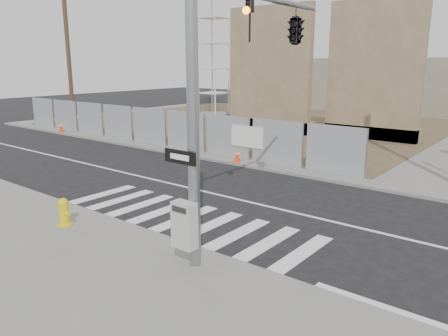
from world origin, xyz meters
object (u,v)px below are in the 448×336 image
Objects in this scene: traffic_cone_b at (178,140)px; traffic_cone_a at (61,127)px; crane_tower at (213,6)px; signal_pole at (266,55)px; traffic_cone_d at (237,155)px; fire_hydrant at (64,212)px; traffic_cone_c at (196,147)px.

traffic_cone_a is at bearing -172.65° from traffic_cone_b.
traffic_cone_a is at bearing -101.24° from crane_tower.
signal_pole reaches higher than traffic_cone_d.
fire_hydrant reaches higher than traffic_cone_c.
signal_pole is 7.01m from fire_hydrant.
signal_pole is 8.72× the size of fire_hydrant.
fire_hydrant reaches higher than traffic_cone_b.
traffic_cone_a is (-20.03, 6.27, -4.33)m from signal_pole.
traffic_cone_c is at bearing -53.60° from crane_tower.
traffic_cone_d is (4.96, -1.18, 0.00)m from traffic_cone_b.
fire_hydrant is 1.29× the size of traffic_cone_b.
traffic_cone_c is 1.14× the size of traffic_cone_d.
traffic_cone_c is (9.27, -12.57, -8.56)m from crane_tower.
traffic_cone_d is (11.95, -12.73, -8.60)m from crane_tower.
crane_tower is 22.61× the size of fire_hydrant.
traffic_cone_c reaches higher than traffic_cone_b.
traffic_cone_a is 1.09× the size of traffic_cone_d.
crane_tower reaches higher than traffic_cone_a.
traffic_cone_d is at bearing 86.41° from fire_hydrant.
signal_pole reaches higher than fire_hydrant.
traffic_cone_d is at bearing 131.28° from signal_pole.
crane_tower is at bearing 133.19° from traffic_cone_d.
traffic_cone_a is 9.60m from traffic_cone_b.
traffic_cone_b is at bearing -58.83° from crane_tower.
signal_pole is at bearing -47.43° from crane_tower.
traffic_cone_d is at bearing -46.81° from crane_tower.
crane_tower is 27.12m from fire_hydrant.
traffic_cone_c reaches higher than traffic_cone_a.
crane_tower reaches higher than traffic_cone_c.
fire_hydrant is 1.13× the size of traffic_cone_c.
signal_pole is 11.25× the size of traffic_cone_d.
traffic_cone_d is at bearing 0.20° from traffic_cone_a.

